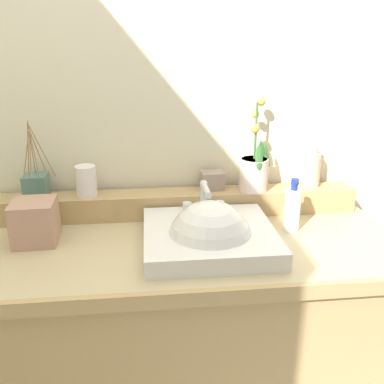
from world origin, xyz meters
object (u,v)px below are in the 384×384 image
at_px(reed_diffuser, 36,185).
at_px(trinket_box, 212,180).
at_px(lotion_bottle, 292,209).
at_px(sink_basin, 210,241).
at_px(tissue_box, 35,222).
at_px(soap_dispenser, 312,169).
at_px(potted_plant, 254,169).
at_px(tumbler_cup, 86,181).

bearing_deg(reed_diffuser, trinket_box, 1.24).
bearing_deg(reed_diffuser, lotion_bottle, -11.96).
xyz_separation_m(sink_basin, trinket_box, (0.05, 0.29, 0.10)).
bearing_deg(tissue_box, soap_dispenser, 11.00).
relative_size(soap_dispenser, reed_diffuser, 0.61).
xyz_separation_m(sink_basin, potted_plant, (0.20, 0.26, 0.15)).
distance_m(soap_dispenser, trinket_box, 0.38).
bearing_deg(tissue_box, potted_plant, 12.77).
distance_m(soap_dispenser, tumbler_cup, 0.82).
xyz_separation_m(reed_diffuser, trinket_box, (0.62, 0.01, -0.01)).
distance_m(sink_basin, trinket_box, 0.31).
height_order(soap_dispenser, trinket_box, soap_dispenser).
relative_size(potted_plant, lotion_bottle, 1.83).
distance_m(tumbler_cup, reed_diffuser, 0.17).
bearing_deg(potted_plant, lotion_bottle, -61.74).
distance_m(sink_basin, reed_diffuser, 0.64).
distance_m(lotion_bottle, tissue_box, 0.83).
relative_size(tumbler_cup, lotion_bottle, 0.59).
distance_m(potted_plant, tissue_box, 0.76).
bearing_deg(lotion_bottle, reed_diffuser, 168.04).
bearing_deg(potted_plant, soap_dispenser, 5.14).
bearing_deg(potted_plant, tissue_box, -167.23).
bearing_deg(reed_diffuser, tumbler_cup, -3.01).
distance_m(tumbler_cup, lotion_bottle, 0.71).
xyz_separation_m(potted_plant, lotion_bottle, (0.09, -0.17, -0.09)).
height_order(potted_plant, trinket_box, potted_plant).
bearing_deg(tissue_box, tumbler_cup, 50.44).
height_order(trinket_box, tissue_box, trinket_box).
relative_size(soap_dispenser, tissue_box, 1.19).
distance_m(sink_basin, tissue_box, 0.55).
relative_size(sink_basin, tissue_box, 2.95).
relative_size(reed_diffuser, trinket_box, 3.30).
bearing_deg(tumbler_cup, reed_diffuser, 176.99).
xyz_separation_m(trinket_box, tissue_box, (-0.59, -0.19, -0.05)).
height_order(sink_basin, lotion_bottle, lotion_bottle).
bearing_deg(reed_diffuser, tissue_box, -79.98).
bearing_deg(lotion_bottle, tissue_box, 179.80).
height_order(sink_basin, tumbler_cup, tumbler_cup).
bearing_deg(sink_basin, reed_diffuser, 154.44).
height_order(soap_dispenser, tissue_box, soap_dispenser).
distance_m(sink_basin, potted_plant, 0.36).
distance_m(potted_plant, trinket_box, 0.16).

